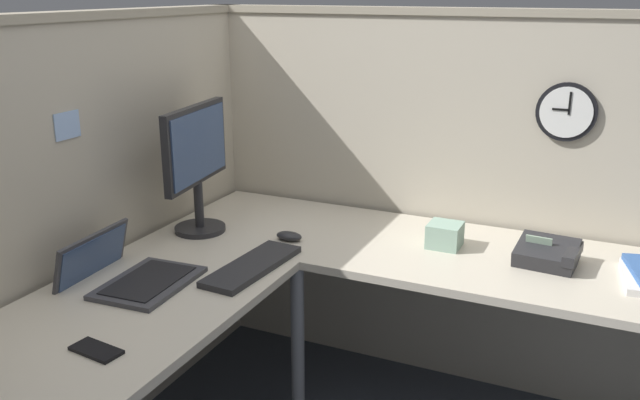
% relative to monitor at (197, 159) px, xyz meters
% --- Properties ---
extents(cubicle_wall_back, '(2.57, 0.12, 1.58)m').
position_rel_monitor_xyz_m(cubicle_wall_back, '(-0.63, 0.23, -0.23)').
color(cubicle_wall_back, '#B7AD99').
rests_on(cubicle_wall_back, ground).
extents(cubicle_wall_right, '(0.12, 2.37, 1.58)m').
position_rel_monitor_xyz_m(cubicle_wall_right, '(0.61, -0.90, -0.23)').
color(cubicle_wall_right, '#B7AD99').
rests_on(cubicle_wall_right, ground).
extents(desk, '(2.35, 2.15, 0.73)m').
position_rel_monitor_xyz_m(desk, '(-0.41, -0.69, -0.39)').
color(desk, beige).
rests_on(desk, ground).
extents(monitor, '(0.46, 0.20, 0.50)m').
position_rel_monitor_xyz_m(monitor, '(0.00, 0.00, 0.00)').
color(monitor, '#232326').
rests_on(monitor, desk).
extents(laptop, '(0.36, 0.40, 0.22)m').
position_rel_monitor_xyz_m(laptop, '(-0.51, -0.04, -0.27)').
color(laptop, '#38383D').
rests_on(laptop, desk).
extents(keyboard, '(0.44, 0.17, 0.02)m').
position_rel_monitor_xyz_m(keyboard, '(-0.25, -0.38, -0.28)').
color(keyboard, '#232326').
rests_on(keyboard, desk).
extents(computer_mouse, '(0.06, 0.10, 0.03)m').
position_rel_monitor_xyz_m(computer_mouse, '(0.05, -0.37, -0.28)').
color(computer_mouse, '#232326').
rests_on(computer_mouse, desk).
extents(cell_phone, '(0.08, 0.15, 0.01)m').
position_rel_monitor_xyz_m(cell_phone, '(-0.90, -0.28, -0.29)').
color(cell_phone, black).
rests_on(cell_phone, desk).
extents(office_phone, '(0.21, 0.22, 0.11)m').
position_rel_monitor_xyz_m(office_phone, '(0.22, -1.30, -0.26)').
color(office_phone, '#232326').
rests_on(office_phone, desk).
extents(tissue_box, '(0.12, 0.12, 0.09)m').
position_rel_monitor_xyz_m(tissue_box, '(0.24, -0.92, -0.25)').
color(tissue_box, '#8CAD99').
rests_on(tissue_box, desk).
extents(wall_clock, '(0.04, 0.22, 0.22)m').
position_rel_monitor_xyz_m(wall_clock, '(0.55, -1.28, 0.19)').
color(wall_clock, black).
extents(pinned_note_middle, '(0.11, 0.00, 0.09)m').
position_rel_monitor_xyz_m(pinned_note_middle, '(-0.46, 0.18, 0.20)').
color(pinned_note_middle, '#99B7E5').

